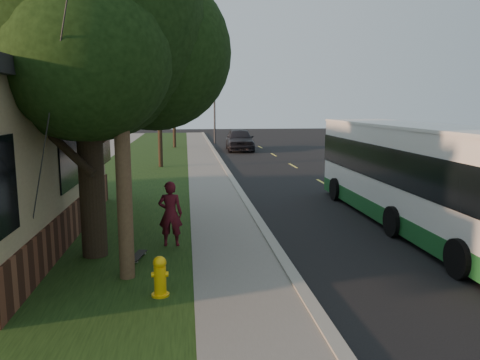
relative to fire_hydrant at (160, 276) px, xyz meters
The scene contains 15 objects.
ground 2.64m from the fire_hydrant, ahead, with size 120.00×120.00×0.00m, color black.
road 11.99m from the fire_hydrant, 56.58° to the left, with size 8.00×80.00×0.01m, color black.
curb 10.34m from the fire_hydrant, 75.43° to the left, with size 0.25×80.00×0.12m, color gray.
sidewalk 10.13m from the fire_hydrant, 80.91° to the left, with size 2.00×80.00×0.08m, color slate.
grass_verge 10.19m from the fire_hydrant, 100.76° to the left, with size 5.00×80.00×0.07m, color black.
fire_hydrant is the anchor object (origin of this frame).
utility_pole 4.37m from the fire_hydrant, 125.38° to the left, with size 2.86×3.21×9.07m.
leafy_tree 5.65m from the fire_hydrant, 120.67° to the left, with size 6.30×6.00×7.80m.
bare_tree_near 18.10m from the fire_hydrant, 92.86° to the left, with size 1.38×1.21×4.31m.
bare_tree_far 30.04m from the fire_hydrant, 90.76° to the left, with size 1.38×1.21×4.03m.
traffic_signal 34.25m from the fire_hydrant, 84.79° to the left, with size 0.18×0.22×5.50m.
transit_bus 8.33m from the fire_hydrant, 31.23° to the left, with size 2.49×10.80×2.93m.
skateboarder 3.09m from the fire_hydrant, 88.13° to the left, with size 0.58×0.38×1.59m, color #4B0F18.
skateboard_main 2.25m from the fire_hydrant, 106.00° to the left, with size 0.37×0.85×0.08m.
distant_car 27.80m from the fire_hydrant, 80.50° to the left, with size 2.01×4.99×1.70m, color black.
Camera 1 is at (-2.09, -8.10, 3.47)m, focal length 35.00 mm.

